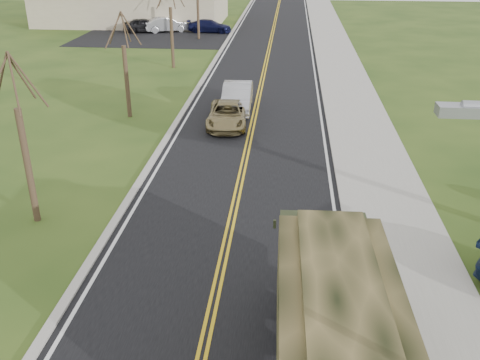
# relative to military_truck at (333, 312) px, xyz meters

# --- Properties ---
(road) EXTENTS (8.00, 120.00, 0.01)m
(road) POSITION_rel_military_truck_xyz_m (-3.02, 36.67, -1.95)
(road) COLOR black
(road) RESTS_ON ground
(curb_right) EXTENTS (0.30, 120.00, 0.12)m
(curb_right) POSITION_rel_military_truck_xyz_m (1.13, 36.67, -1.89)
(curb_right) COLOR #9E998E
(curb_right) RESTS_ON ground
(sidewalk_right) EXTENTS (3.20, 120.00, 0.10)m
(sidewalk_right) POSITION_rel_military_truck_xyz_m (2.88, 36.67, -1.90)
(sidewalk_right) COLOR #9E998E
(sidewalk_right) RESTS_ON ground
(curb_left) EXTENTS (0.30, 120.00, 0.10)m
(curb_left) POSITION_rel_military_truck_xyz_m (-7.17, 36.67, -1.90)
(curb_left) COLOR #9E998E
(curb_left) RESTS_ON ground
(bare_tree_a) EXTENTS (1.93, 2.26, 6.08)m
(bare_tree_a) POSITION_rel_military_truck_xyz_m (-10.02, 6.67, 0.67)
(bare_tree_a) COLOR #38281C
(bare_tree_a) RESTS_ON ground
(bare_tree_b) EXTENTS (1.83, 2.14, 5.73)m
(bare_tree_b) POSITION_rel_military_truck_xyz_m (-10.02, 18.67, 0.52)
(bare_tree_b) COLOR #38281C
(bare_tree_b) RESTS_ON ground
(bare_tree_c) EXTENTS (2.04, 2.39, 6.42)m
(bare_tree_c) POSITION_rel_military_truck_xyz_m (-10.02, 30.67, 0.82)
(bare_tree_c) COLOR #38281C
(bare_tree_c) RESTS_ON ground
(bare_tree_d) EXTENTS (1.88, 2.20, 5.91)m
(bare_tree_d) POSITION_rel_military_truck_xyz_m (-10.02, 42.67, 0.60)
(bare_tree_d) COLOR #38281C
(bare_tree_d) RESTS_ON ground
(military_truck) EXTENTS (2.55, 6.90, 3.41)m
(military_truck) POSITION_rel_military_truck_xyz_m (0.00, 0.00, 0.00)
(military_truck) COLOR black
(military_truck) RESTS_ON ground
(suv_champagne) EXTENTS (2.23, 4.51, 1.23)m
(suv_champagne) POSITION_rel_military_truck_xyz_m (-4.34, 17.64, -1.34)
(suv_champagne) COLOR #938353
(suv_champagne) RESTS_ON ground
(sedan_silver) EXTENTS (1.75, 4.71, 1.54)m
(sedan_silver) POSITION_rel_military_truck_xyz_m (-4.10, 20.46, -1.18)
(sedan_silver) COLOR #A2A3A7
(sedan_silver) RESTS_ON ground
(lot_car_dark) EXTENTS (4.52, 2.70, 1.44)m
(lot_car_dark) POSITION_rel_military_truck_xyz_m (-16.23, 45.85, -1.23)
(lot_car_dark) COLOR black
(lot_car_dark) RESTS_ON ground
(lot_car_silver) EXTENTS (4.82, 3.22, 1.50)m
(lot_car_silver) POSITION_rel_military_truck_xyz_m (-13.95, 46.39, -1.20)
(lot_car_silver) COLOR #BCBCC1
(lot_car_silver) RESTS_ON ground
(lot_car_navy) EXTENTS (4.56, 2.06, 1.29)m
(lot_car_navy) POSITION_rel_military_truck_xyz_m (-9.50, 46.50, -1.30)
(lot_car_navy) COLOR black
(lot_car_navy) RESTS_ON ground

